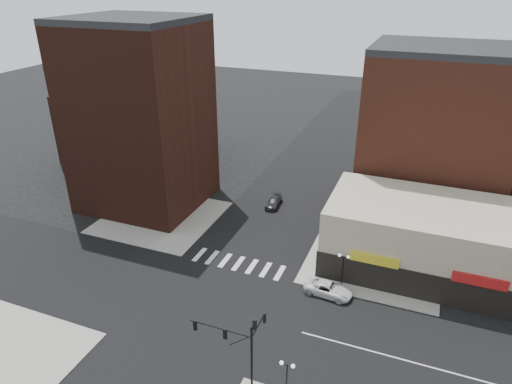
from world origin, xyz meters
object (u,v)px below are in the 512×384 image
(traffic_signal, at_px, (242,341))
(street_lamp_ne, at_px, (343,263))
(white_suv, at_px, (328,289))
(dark_sedan_north, at_px, (274,202))
(street_lamp_se_a, at_px, (287,373))

(traffic_signal, distance_m, street_lamp_ne, 16.62)
(white_suv, relative_size, dark_sedan_north, 1.17)
(street_lamp_se_a, bearing_deg, white_suv, 90.15)
(street_lamp_ne, relative_size, white_suv, 0.82)
(traffic_signal, bearing_deg, street_lamp_se_a, -2.57)
(street_lamp_se_a, xyz_separation_m, white_suv, (-0.04, 14.50, -2.59))
(traffic_signal, bearing_deg, street_lamp_ne, 73.25)
(street_lamp_se_a, distance_m, white_suv, 14.73)
(street_lamp_se_a, relative_size, white_suv, 0.82)
(street_lamp_ne, bearing_deg, traffic_signal, -106.75)
(traffic_signal, xyz_separation_m, street_lamp_se_a, (3.76, -0.17, -1.67))
(traffic_signal, relative_size, dark_sedan_north, 1.80)
(street_lamp_se_a, height_order, white_suv, street_lamp_se_a)
(street_lamp_se_a, distance_m, street_lamp_ne, 16.03)
(street_lamp_se_a, bearing_deg, dark_sedan_north, 111.04)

